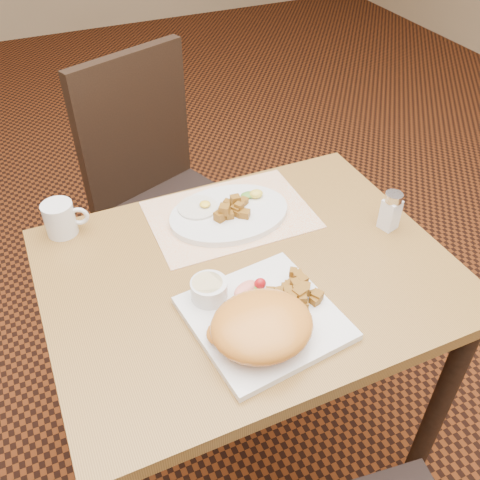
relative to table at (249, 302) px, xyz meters
name	(u,v)px	position (x,y,z in m)	size (l,w,h in m)	color
ground	(247,441)	(0.00, 0.00, -0.64)	(8.00, 8.00, 0.00)	black
table	(249,302)	(0.00, 0.00, 0.00)	(0.90, 0.70, 0.75)	olive
chair_far	(161,186)	(-0.01, 0.69, -0.10)	(0.55, 0.55, 0.97)	black
placemat	(230,215)	(0.04, 0.20, 0.11)	(0.40, 0.28, 0.00)	white
plate_square	(264,318)	(-0.04, -0.15, 0.12)	(0.28, 0.28, 0.02)	silver
plate_oval	(229,214)	(0.03, 0.19, 0.12)	(0.30, 0.23, 0.02)	silver
hollandaise_mound	(261,326)	(-0.07, -0.20, 0.16)	(0.20, 0.18, 0.07)	orange
ramekin	(209,289)	(-0.12, -0.06, 0.15)	(0.08, 0.08, 0.04)	silver
garnish_sq	(250,287)	(-0.03, -0.08, 0.14)	(0.08, 0.05, 0.03)	#387223
fried_egg	(199,207)	(-0.03, 0.23, 0.13)	(0.10, 0.10, 0.02)	white
garnish_ov	(253,194)	(0.11, 0.22, 0.14)	(0.06, 0.04, 0.02)	#387223
salt_shaker	(391,210)	(0.37, 0.00, 0.16)	(0.05, 0.05, 0.10)	white
coffee_mug	(61,219)	(-0.36, 0.30, 0.15)	(0.11, 0.07, 0.08)	silver
home_fries_sq	(296,291)	(0.04, -0.13, 0.14)	(0.11, 0.10, 0.04)	#905C17
home_fries_ov	(234,209)	(0.04, 0.18, 0.14)	(0.11, 0.08, 0.04)	#905C17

